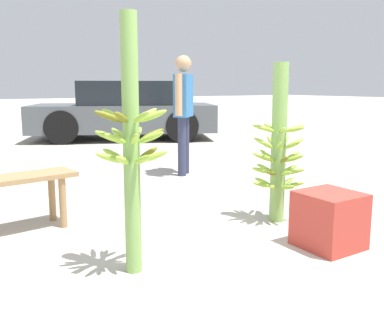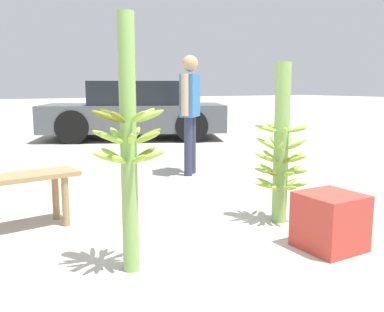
% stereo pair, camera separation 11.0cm
% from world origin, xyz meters
% --- Properties ---
extents(ground_plane, '(80.00, 80.00, 0.00)m').
position_xyz_m(ground_plane, '(0.00, 0.00, 0.00)').
color(ground_plane, '#B2AA9E').
extents(banana_stalk_left, '(0.46, 0.46, 1.63)m').
position_xyz_m(banana_stalk_left, '(-0.75, 0.20, 0.83)').
color(banana_stalk_left, '#7AA851').
rests_on(banana_stalk_left, ground_plane).
extents(banana_stalk_center, '(0.47, 0.47, 1.39)m').
position_xyz_m(banana_stalk_center, '(0.77, 0.49, 0.66)').
color(banana_stalk_center, '#7AA851').
rests_on(banana_stalk_center, ground_plane).
extents(vendor_person, '(0.49, 0.48, 1.58)m').
position_xyz_m(vendor_person, '(1.11, 2.66, 0.95)').
color(vendor_person, '#2D334C').
rests_on(vendor_person, ground_plane).
extents(parked_car, '(4.37, 3.30, 1.29)m').
position_xyz_m(parked_car, '(2.07, 6.78, 0.64)').
color(parked_car, '#4C5156').
rests_on(parked_car, ground_plane).
extents(produce_crate, '(0.41, 0.41, 0.41)m').
position_xyz_m(produce_crate, '(0.66, -0.18, 0.21)').
color(produce_crate, '#B2382D').
rests_on(produce_crate, ground_plane).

